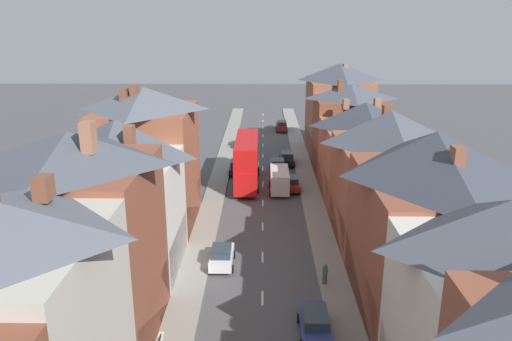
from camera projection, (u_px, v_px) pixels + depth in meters
pavement_left at (215, 195)px, 52.73m from camera, size 2.20×104.00×0.14m
pavement_right at (311, 196)px, 52.59m from camera, size 2.20×104.00×0.14m
centre_line_dashes at (263, 203)px, 50.77m from camera, size 0.14×97.80×0.01m
terrace_row_left at (70, 256)px, 26.28m from camera, size 8.00×46.71×13.16m
terrace_row_right at (395, 187)px, 38.43m from camera, size 8.00×73.19×12.44m
double_decker_bus_lead at (247, 160)px, 55.65m from camera, size 2.74×10.80×5.30m
car_near_silver at (242, 141)px, 72.34m from camera, size 1.90×4.27×1.67m
car_parked_left_a at (291, 183)px, 54.34m from camera, size 1.90×4.06×1.58m
car_parked_right_a at (282, 126)px, 82.67m from camera, size 1.90×4.55×1.67m
car_mid_black at (315, 324)px, 29.34m from camera, size 1.90×4.14×1.66m
car_parked_left_b at (278, 165)px, 60.69m from camera, size 1.90×3.95×1.62m
car_mid_white at (237, 167)px, 60.11m from camera, size 1.90×4.29×1.67m
car_far_grey at (287, 158)px, 63.97m from camera, size 1.90×4.56×1.62m
car_parked_right_b at (222, 256)px, 37.77m from camera, size 1.90×3.82×1.58m
delivery_van at (279, 180)px, 53.74m from camera, size 2.20×5.20×2.41m
pedestrian_mid_left at (325, 272)px, 34.84m from camera, size 0.36×0.22×1.61m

